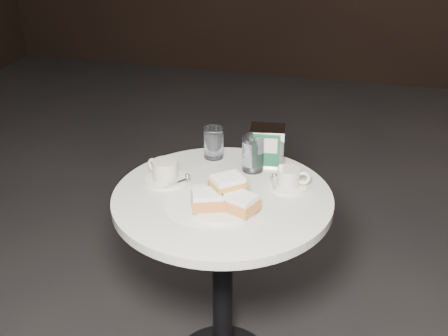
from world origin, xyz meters
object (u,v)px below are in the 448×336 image
coffee_cup_left (165,172)px  beignet_plate (225,199)px  cafe_table (223,246)px  water_glass_right (253,154)px  napkin_dispenser (267,146)px  coffee_cup_right (289,179)px  water_glass_left (214,143)px

coffee_cup_left → beignet_plate: bearing=-3.5°
cafe_table → coffee_cup_left: size_ratio=4.01×
water_glass_right → napkin_dispenser: size_ratio=0.89×
napkin_dispenser → beignet_plate: bearing=-108.1°
cafe_table → coffee_cup_right: (0.19, 0.10, 0.23)m
coffee_cup_left → coffee_cup_right: (0.40, 0.06, -0.00)m
coffee_cup_left → water_glass_left: water_glass_left is taller
coffee_cup_right → napkin_dispenser: 0.18m
cafe_table → water_glass_left: water_glass_left is taller
beignet_plate → water_glass_right: (0.03, 0.27, 0.02)m
coffee_cup_right → water_glass_left: water_glass_left is taller
coffee_cup_left → water_glass_right: (0.26, 0.15, 0.03)m
coffee_cup_right → water_glass_right: bearing=143.2°
cafe_table → coffee_cup_left: (-0.21, 0.04, 0.23)m
cafe_table → napkin_dispenser: napkin_dispenser is taller
beignet_plate → napkin_dispenser: napkin_dispenser is taller
coffee_cup_right → water_glass_right: (-0.14, 0.09, 0.03)m
cafe_table → water_glass_right: size_ratio=6.13×
napkin_dispenser → water_glass_left: bearing=172.0°
coffee_cup_right → napkin_dispenser: (-0.10, 0.15, 0.04)m
coffee_cup_right → napkin_dispenser: size_ratio=1.02×
beignet_plate → napkin_dispenser: (0.07, 0.33, 0.03)m
beignet_plate → cafe_table: bearing=109.4°
water_glass_right → water_glass_left: bearing=158.4°
water_glass_right → napkin_dispenser: napkin_dispenser is taller
coffee_cup_right → water_glass_left: size_ratio=1.23×
cafe_table → water_glass_right: water_glass_right is taller
cafe_table → napkin_dispenser: bearing=69.2°
water_glass_right → napkin_dispenser: (0.04, 0.06, 0.01)m
beignet_plate → coffee_cup_right: (0.17, 0.18, -0.01)m
water_glass_left → water_glass_right: bearing=-21.6°
beignet_plate → water_glass_right: size_ratio=1.77×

